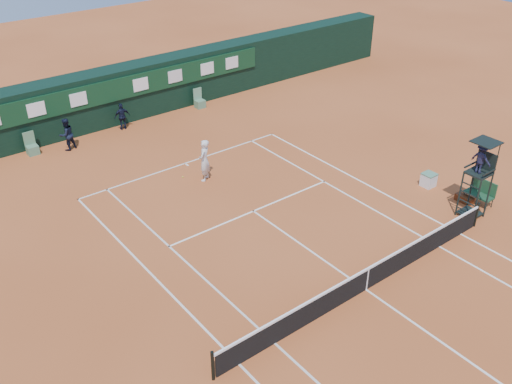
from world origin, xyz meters
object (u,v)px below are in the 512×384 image
Objects in this scene: player_bench at (481,191)px; player at (204,160)px; tennis_net at (367,278)px; cooler at (429,180)px; umpire_chair at (481,164)px.

player is (-8.22, 9.00, 0.41)m from player_bench.
tennis_net is at bearing -173.43° from player_bench.
tennis_net is at bearing -157.03° from cooler.
player_bench is at bearing 16.46° from umpire_chair.
umpire_chair is at bearing 89.55° from player.
player_bench is 0.60× the size of player.
player_bench is at bearing 6.57° from tennis_net.
tennis_net is 3.77× the size of umpire_chair.
tennis_net is 10.75× the size of player_bench.
umpire_chair is 2.85× the size of player_bench.
player reaches higher than tennis_net.
tennis_net reaches higher than cooler.
player is at bearing 132.39° from player_bench.
umpire_chair is 5.30× the size of cooler.
player_bench reaches higher than cooler.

